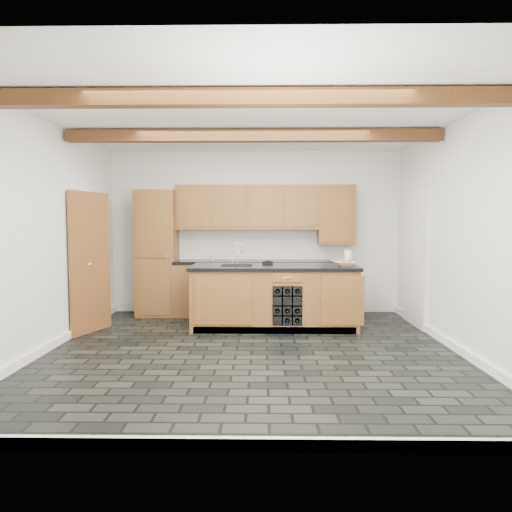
{
  "coord_description": "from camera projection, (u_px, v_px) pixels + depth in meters",
  "views": [
    {
      "loc": [
        0.13,
        -5.47,
        1.54
      ],
      "look_at": [
        0.04,
        0.8,
        1.1
      ],
      "focal_mm": 32.0,
      "sensor_mm": 36.0,
      "label": 1
    }
  ],
  "objects": [
    {
      "name": "mug",
      "position": [
        213.0,
        258.0,
        7.73
      ],
      "size": [
        0.11,
        0.11,
        0.09
      ],
      "primitive_type": "imported",
      "rotation": [
        0.0,
        0.0,
        0.21
      ],
      "color": "white",
      "rests_on": "back_cabinetry"
    },
    {
      "name": "back_cabinetry",
      "position": [
        233.0,
        257.0,
        7.73
      ],
      "size": [
        3.65,
        0.62,
        2.2
      ],
      "color": "brown",
      "rests_on": "ground"
    },
    {
      "name": "fruit_bowl",
      "position": [
        345.0,
        264.0,
        6.63
      ],
      "size": [
        0.34,
        0.34,
        0.07
      ],
      "primitive_type": "imported",
      "rotation": [
        0.0,
        0.0,
        0.29
      ],
      "color": "silver",
      "rests_on": "island"
    },
    {
      "name": "room_shell",
      "position": [
        246.0,
        225.0,
        5.99
      ],
      "size": [
        5.01,
        5.0,
        5.0
      ],
      "color": "white",
      "rests_on": "ground"
    },
    {
      "name": "kitchen_scale",
      "position": [
        268.0,
        262.0,
        7.03
      ],
      "size": [
        0.17,
        0.11,
        0.05
      ],
      "rotation": [
        0.0,
        0.0,
        -0.14
      ],
      "color": "black",
      "rests_on": "island"
    },
    {
      "name": "paper_towel",
      "position": [
        348.0,
        257.0,
        6.86
      ],
      "size": [
        0.11,
        0.11,
        0.22
      ],
      "primitive_type": "cylinder",
      "color": "white",
      "rests_on": "island"
    },
    {
      "name": "ground",
      "position": [
        252.0,
        351.0,
        5.57
      ],
      "size": [
        5.0,
        5.0,
        0.0
      ],
      "primitive_type": "plane",
      "color": "black",
      "rests_on": "ground"
    },
    {
      "name": "island",
      "position": [
        274.0,
        296.0,
        6.81
      ],
      "size": [
        2.48,
        0.96,
        0.93
      ],
      "color": "brown",
      "rests_on": "ground"
    },
    {
      "name": "faucet",
      "position": [
        237.0,
        263.0,
        6.83
      ],
      "size": [
        0.45,
        0.4,
        0.34
      ],
      "color": "black",
      "rests_on": "island"
    },
    {
      "name": "fruit_cluster",
      "position": [
        345.0,
        262.0,
        6.62
      ],
      "size": [
        0.16,
        0.17,
        0.07
      ],
      "color": "red",
      "rests_on": "fruit_bowl"
    }
  ]
}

